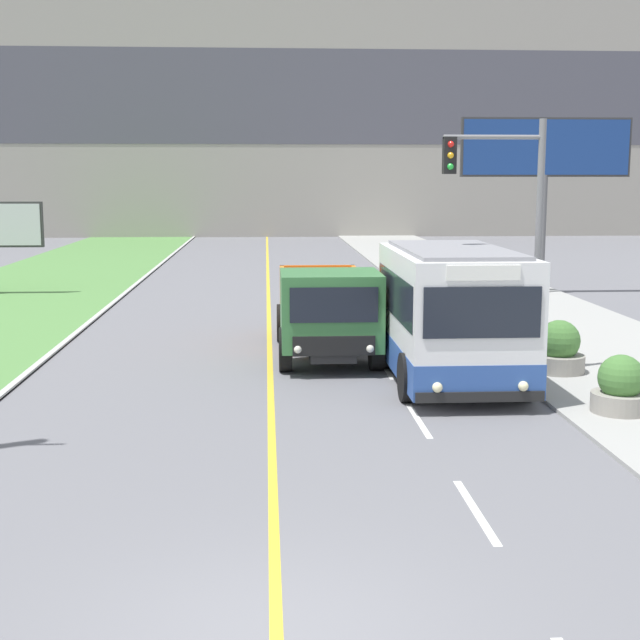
% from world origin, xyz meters
% --- Properties ---
extents(ground_plane, '(300.00, 300.00, 0.00)m').
position_xyz_m(ground_plane, '(0.00, 0.00, 0.00)').
color(ground_plane, slate).
extents(lane_marking_centre, '(2.88, 140.00, 0.01)m').
position_xyz_m(lane_marking_centre, '(0.35, 1.88, 0.00)').
color(lane_marking_centre, gold).
rests_on(lane_marking_centre, ground_plane).
extents(apartment_block_background, '(80.00, 8.04, 20.11)m').
position_xyz_m(apartment_block_background, '(0.00, 64.63, 10.06)').
color(apartment_block_background, gray).
rests_on(apartment_block_background, ground_plane).
extents(city_bus, '(2.69, 5.52, 3.00)m').
position_xyz_m(city_bus, '(3.96, 10.73, 1.52)').
color(city_bus, white).
rests_on(city_bus, ground_plane).
extents(dump_truck, '(2.44, 6.75, 2.31)m').
position_xyz_m(dump_truck, '(1.43, 13.53, 1.18)').
color(dump_truck, black).
rests_on(dump_truck, ground_plane).
extents(traffic_light_mast, '(2.28, 0.32, 5.77)m').
position_xyz_m(traffic_light_mast, '(5.37, 11.40, 3.68)').
color(traffic_light_mast, slate).
rests_on(traffic_light_mast, ground_plane).
extents(billboard_large, '(6.54, 0.24, 6.75)m').
position_xyz_m(billboard_large, '(10.59, 25.61, 5.38)').
color(billboard_large, '#59595B').
rests_on(billboard_large, ground_plane).
extents(planter_round_near, '(1.09, 1.09, 1.11)m').
position_xyz_m(planter_round_near, '(6.62, 7.87, 0.56)').
color(planter_round_near, gray).
rests_on(planter_round_near, sidewalk_right).
extents(planter_round_second, '(1.19, 1.19, 1.20)m').
position_xyz_m(planter_round_second, '(6.60, 11.43, 0.60)').
color(planter_round_second, gray).
rests_on(planter_round_second, sidewalk_right).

